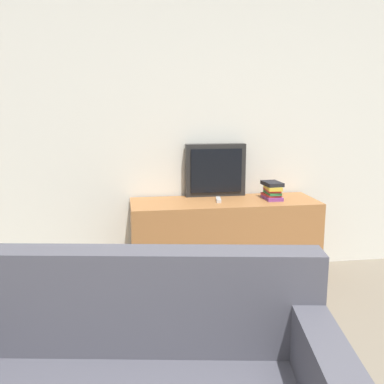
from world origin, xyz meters
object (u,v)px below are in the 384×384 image
object	(u,v)px
tv_stand	(224,241)
television	(215,170)
book_stack	(272,190)
remote_on_stand	(218,200)

from	to	relation	value
tv_stand	television	xyz separation A→B (m)	(-0.04, 0.21, 0.58)
tv_stand	book_stack	distance (m)	0.59
tv_stand	television	size ratio (longest dim) A/B	2.97
tv_stand	remote_on_stand	size ratio (longest dim) A/B	9.96
tv_stand	television	distance (m)	0.62
television	book_stack	bearing A→B (deg)	-24.67
tv_stand	television	bearing A→B (deg)	99.37
television	tv_stand	bearing A→B (deg)	-80.63
tv_stand	remote_on_stand	world-z (taller)	remote_on_stand
tv_stand	television	world-z (taller)	television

